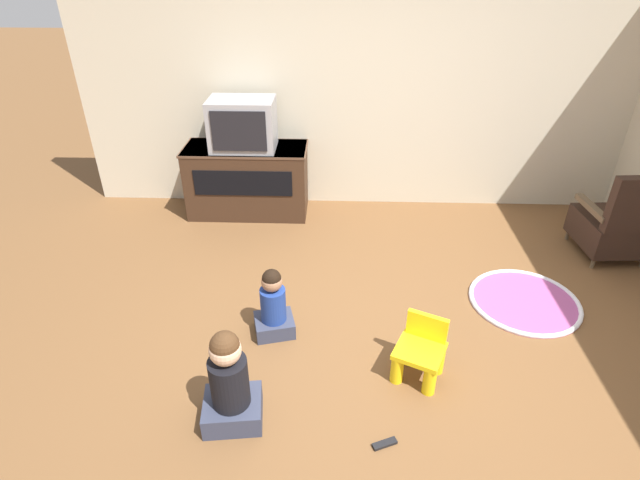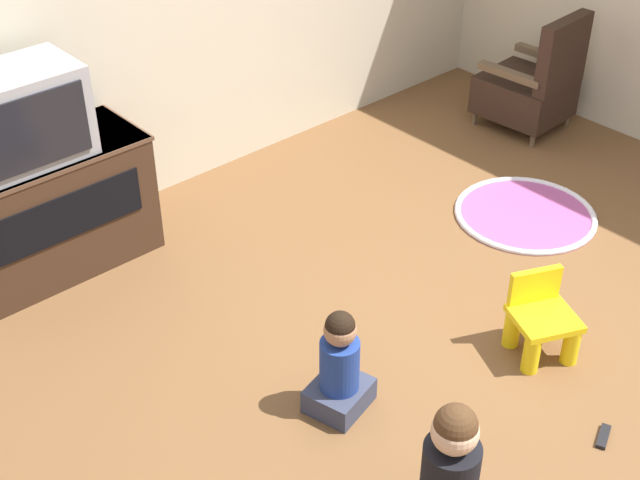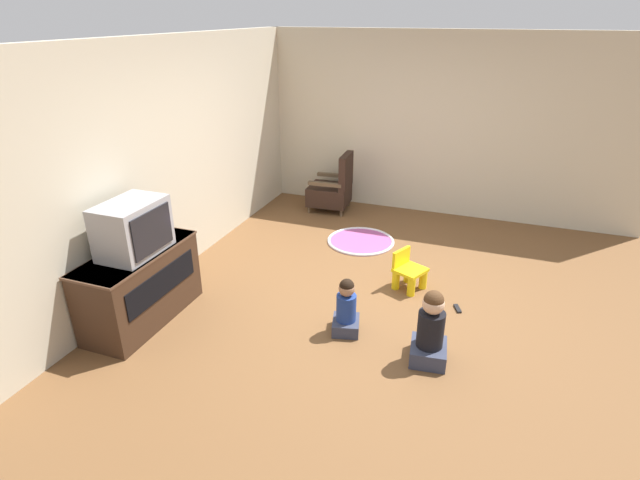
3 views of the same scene
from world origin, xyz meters
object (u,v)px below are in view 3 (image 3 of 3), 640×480
at_px(yellow_kid_chair, 408,273).
at_px(child_watching_center, 430,331).
at_px(television, 133,228).
at_px(remote_control, 458,309).
at_px(tv_cabinet, 140,285).
at_px(black_armchair, 333,189).
at_px(child_watching_left, 346,309).

height_order(yellow_kid_chair, child_watching_center, child_watching_center).
xyz_separation_m(television, remote_control, (1.25, -2.88, -0.98)).
xyz_separation_m(tv_cabinet, black_armchair, (3.49, -0.77, -0.05)).
relative_size(television, black_armchair, 0.72).
distance_m(child_watching_left, remote_control, 1.25).
xyz_separation_m(yellow_kid_chair, remote_control, (-0.27, -0.58, -0.17)).
bearing_deg(child_watching_center, black_armchair, 25.20).
bearing_deg(tv_cabinet, child_watching_left, -75.77).
relative_size(tv_cabinet, television, 1.97).
relative_size(black_armchair, remote_control, 5.74).
height_order(television, child_watching_left, television).
height_order(black_armchair, child_watching_center, black_armchair).
relative_size(tv_cabinet, black_armchair, 1.42).
height_order(television, black_armchair, television).
relative_size(tv_cabinet, remote_control, 8.17).
height_order(television, child_watching_center, television).
distance_m(tv_cabinet, child_watching_center, 2.78).
xyz_separation_m(black_armchair, yellow_kid_chair, (-1.97, -1.57, -0.15)).
bearing_deg(child_watching_left, yellow_kid_chair, -35.32).
height_order(child_watching_left, child_watching_center, child_watching_center).
xyz_separation_m(black_armchair, remote_control, (-2.24, -2.14, -0.32)).
bearing_deg(television, tv_cabinet, 90.00).
height_order(tv_cabinet, yellow_kid_chair, tv_cabinet).
height_order(tv_cabinet, remote_control, tv_cabinet).
bearing_deg(television, yellow_kid_chair, -56.62).
distance_m(child_watching_center, remote_control, 0.98).
relative_size(child_watching_left, remote_control, 3.63).
bearing_deg(yellow_kid_chair, remote_control, -90.13).
xyz_separation_m(black_armchair, child_watching_center, (-3.16, -1.98, -0.03)).
bearing_deg(black_armchair, child_watching_left, 17.78).
bearing_deg(yellow_kid_chair, black_armchair, 63.19).
bearing_deg(remote_control, child_watching_center, 147.53).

